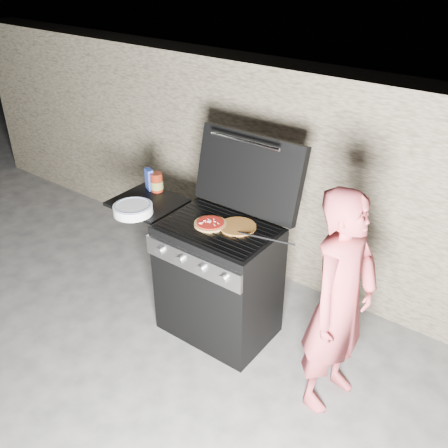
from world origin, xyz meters
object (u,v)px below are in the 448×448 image
Objects in this scene: pizza_topped at (210,223)px; gas_grill at (192,269)px; sauce_jar at (157,182)px; person at (340,304)px.

gas_grill is at bearing 176.27° from pizza_topped.
pizza_topped is 1.50× the size of sauce_jar.
person is at bearing -8.09° from sauce_jar.
person reaches higher than pizza_topped.
sauce_jar reaches higher than gas_grill.
sauce_jar is (-0.67, 0.18, 0.05)m from pizza_topped.
sauce_jar is 0.10× the size of person.
gas_grill is 0.51m from pizza_topped.
person is at bearing -3.22° from pizza_topped.
gas_grill is 0.73m from sauce_jar.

